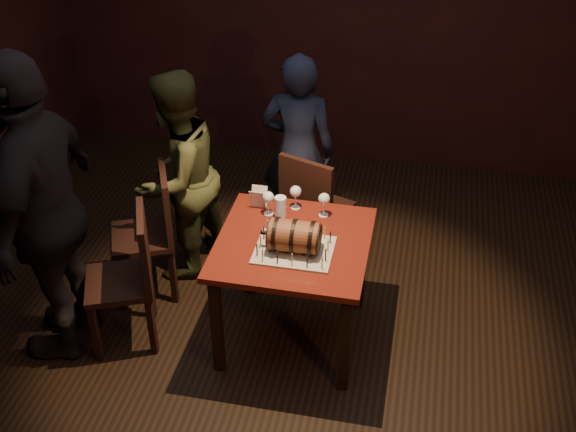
{
  "coord_description": "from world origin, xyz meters",
  "views": [
    {
      "loc": [
        0.7,
        -3.29,
        3.26
      ],
      "look_at": [
        0.01,
        0.05,
        0.95
      ],
      "focal_mm": 45.0,
      "sensor_mm": 36.0,
      "label": 1
    }
  ],
  "objects_px": {
    "wine_glass_mid": "(296,192)",
    "person_left_rear": "(177,177)",
    "person_back": "(298,151)",
    "person_left_front": "(46,212)",
    "barrel_cake": "(294,236)",
    "wine_glass_right": "(324,200)",
    "wine_glass_left": "(268,198)",
    "chair_left_rear": "(154,227)",
    "chair_left_front": "(131,272)",
    "pint_of_ale": "(280,208)",
    "pub_table": "(293,256)",
    "chair_back": "(313,206)"
  },
  "relations": [
    {
      "from": "pub_table",
      "to": "person_left_rear",
      "type": "distance_m",
      "value": 1.07
    },
    {
      "from": "barrel_cake",
      "to": "wine_glass_left",
      "type": "relative_size",
      "value": 2.16
    },
    {
      "from": "barrel_cake",
      "to": "wine_glass_mid",
      "type": "distance_m",
      "value": 0.45
    },
    {
      "from": "wine_glass_mid",
      "to": "chair_left_front",
      "type": "bearing_deg",
      "value": -148.48
    },
    {
      "from": "wine_glass_left",
      "to": "wine_glass_mid",
      "type": "relative_size",
      "value": 1.0
    },
    {
      "from": "person_back",
      "to": "wine_glass_mid",
      "type": "bearing_deg",
      "value": 98.28
    },
    {
      "from": "wine_glass_left",
      "to": "chair_back",
      "type": "distance_m",
      "value": 0.63
    },
    {
      "from": "wine_glass_right",
      "to": "person_back",
      "type": "height_order",
      "value": "person_back"
    },
    {
      "from": "chair_back",
      "to": "person_left_front",
      "type": "bearing_deg",
      "value": -142.73
    },
    {
      "from": "pub_table",
      "to": "chair_left_rear",
      "type": "relative_size",
      "value": 0.97
    },
    {
      "from": "barrel_cake",
      "to": "chair_left_rear",
      "type": "bearing_deg",
      "value": 160.01
    },
    {
      "from": "person_back",
      "to": "person_left_front",
      "type": "bearing_deg",
      "value": 47.96
    },
    {
      "from": "chair_left_rear",
      "to": "chair_left_front",
      "type": "bearing_deg",
      "value": -85.84
    },
    {
      "from": "pint_of_ale",
      "to": "wine_glass_mid",
      "type": "bearing_deg",
      "value": 61.62
    },
    {
      "from": "chair_left_front",
      "to": "person_left_front",
      "type": "bearing_deg",
      "value": -166.32
    },
    {
      "from": "barrel_cake",
      "to": "wine_glass_right",
      "type": "xyz_separation_m",
      "value": [
        0.11,
        0.4,
        0.01
      ]
    },
    {
      "from": "wine_glass_right",
      "to": "chair_left_rear",
      "type": "bearing_deg",
      "value": -178.74
    },
    {
      "from": "wine_glass_left",
      "to": "person_left_rear",
      "type": "bearing_deg",
      "value": 156.54
    },
    {
      "from": "chair_back",
      "to": "chair_left_front",
      "type": "bearing_deg",
      "value": -135.38
    },
    {
      "from": "chair_left_front",
      "to": "person_back",
      "type": "bearing_deg",
      "value": 59.12
    },
    {
      "from": "person_left_front",
      "to": "chair_left_rear",
      "type": "bearing_deg",
      "value": 142.94
    },
    {
      "from": "chair_left_front",
      "to": "wine_glass_right",
      "type": "bearing_deg",
      "value": 24.93
    },
    {
      "from": "wine_glass_mid",
      "to": "pint_of_ale",
      "type": "height_order",
      "value": "wine_glass_mid"
    },
    {
      "from": "wine_glass_left",
      "to": "wine_glass_mid",
      "type": "xyz_separation_m",
      "value": [
        0.15,
        0.1,
        -0.0
      ]
    },
    {
      "from": "wine_glass_mid",
      "to": "person_left_front",
      "type": "bearing_deg",
      "value": -153.57
    },
    {
      "from": "wine_glass_right",
      "to": "barrel_cake",
      "type": "bearing_deg",
      "value": -105.21
    },
    {
      "from": "pint_of_ale",
      "to": "person_left_rear",
      "type": "xyz_separation_m",
      "value": [
        -0.79,
        0.33,
        -0.07
      ]
    },
    {
      "from": "chair_left_front",
      "to": "person_left_rear",
      "type": "distance_m",
      "value": 0.8
    },
    {
      "from": "wine_glass_mid",
      "to": "person_left_rear",
      "type": "xyz_separation_m",
      "value": [
        -0.86,
        0.2,
        -0.12
      ]
    },
    {
      "from": "wine_glass_left",
      "to": "person_left_front",
      "type": "height_order",
      "value": "person_left_front"
    },
    {
      "from": "person_back",
      "to": "person_left_rear",
      "type": "xyz_separation_m",
      "value": [
        -0.73,
        -0.54,
        0.01
      ]
    },
    {
      "from": "pint_of_ale",
      "to": "person_left_front",
      "type": "bearing_deg",
      "value": -157.09
    },
    {
      "from": "wine_glass_left",
      "to": "chair_left_front",
      "type": "height_order",
      "value": "chair_left_front"
    },
    {
      "from": "person_back",
      "to": "pub_table",
      "type": "bearing_deg",
      "value": 97.99
    },
    {
      "from": "wine_glass_left",
      "to": "chair_left_front",
      "type": "relative_size",
      "value": 0.17
    },
    {
      "from": "wine_glass_right",
      "to": "chair_left_front",
      "type": "relative_size",
      "value": 0.17
    },
    {
      "from": "person_back",
      "to": "chair_left_rear",
      "type": "bearing_deg",
      "value": 43.51
    },
    {
      "from": "chair_left_front",
      "to": "chair_back",
      "type": "bearing_deg",
      "value": 44.62
    },
    {
      "from": "wine_glass_mid",
      "to": "pint_of_ale",
      "type": "relative_size",
      "value": 1.07
    },
    {
      "from": "chair_back",
      "to": "person_left_front",
      "type": "relative_size",
      "value": 0.48
    },
    {
      "from": "wine_glass_right",
      "to": "pint_of_ale",
      "type": "relative_size",
      "value": 1.07
    },
    {
      "from": "pub_table",
      "to": "chair_back",
      "type": "distance_m",
      "value": 0.75
    },
    {
      "from": "barrel_cake",
      "to": "chair_left_rear",
      "type": "distance_m",
      "value": 1.14
    },
    {
      "from": "wine_glass_mid",
      "to": "person_left_front",
      "type": "relative_size",
      "value": 0.08
    },
    {
      "from": "wine_glass_left",
      "to": "person_left_rear",
      "type": "height_order",
      "value": "person_left_rear"
    },
    {
      "from": "person_left_front",
      "to": "pub_table",
      "type": "bearing_deg",
      "value": 98.56
    },
    {
      "from": "person_back",
      "to": "person_left_front",
      "type": "distance_m",
      "value": 1.86
    },
    {
      "from": "pint_of_ale",
      "to": "person_back",
      "type": "xyz_separation_m",
      "value": [
        -0.06,
        0.87,
        -0.08
      ]
    },
    {
      "from": "pint_of_ale",
      "to": "person_back",
      "type": "height_order",
      "value": "person_back"
    },
    {
      "from": "wine_glass_mid",
      "to": "person_back",
      "type": "relative_size",
      "value": 0.11
    }
  ]
}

